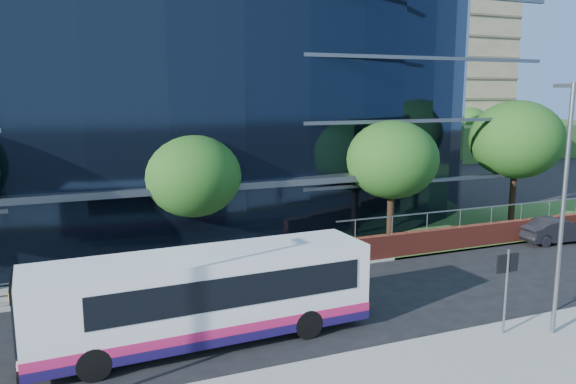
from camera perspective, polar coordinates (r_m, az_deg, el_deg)
name	(u,v)px	position (r m, az deg, el deg)	size (l,w,h in m)	color
ground	(357,341)	(18.73, 7.02, -14.75)	(200.00, 200.00, 0.00)	black
kerb	(373,351)	(17.92, 8.66, -15.70)	(80.00, 0.25, 0.16)	gray
yellow_line_outer	(370,351)	(18.11, 8.31, -15.67)	(80.00, 0.08, 0.01)	gold
yellow_line_inner	(367,349)	(18.22, 8.06, -15.49)	(80.00, 0.08, 0.01)	gold
far_forecourt	(123,265)	(27.00, -16.37, -7.14)	(50.00, 8.00, 0.10)	gray
glass_office	(132,90)	(35.87, -15.58, 9.93)	(44.00, 23.10, 16.00)	black
guard_railings	(80,281)	(22.84, -20.37, -8.49)	(24.00, 0.05, 1.10)	slate
apartment_block	(356,70)	(82.64, 6.95, 12.22)	(60.00, 42.00, 30.00)	#2D511E
street_sign	(507,274)	(19.36, 21.33, -7.74)	(0.85, 0.09, 2.80)	slate
tree_far_b	(193,176)	(25.12, -9.64, 1.60)	(4.29, 4.29, 6.05)	black
tree_far_c	(392,160)	(28.55, 10.55, 3.23)	(4.62, 4.62, 6.51)	black
tree_far_d	(516,140)	(34.93, 22.19, 4.95)	(5.28, 5.28, 7.44)	black
tree_dist_e	(369,123)	(63.75, 8.18, 6.95)	(4.62, 4.62, 6.51)	black
tree_dist_f	(471,122)	(74.74, 18.06, 6.75)	(4.29, 4.29, 6.05)	black
streetlight_east	(563,203)	(19.50, 26.14, -1.01)	(0.15, 0.77, 8.00)	slate
city_bus	(207,296)	(18.13, -8.20, -10.37)	(10.81, 2.83, 2.90)	silver
parked_car	(557,230)	(33.00, 25.63, -3.52)	(1.40, 4.02, 1.32)	black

